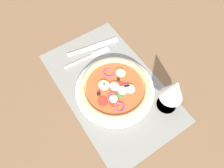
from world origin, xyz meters
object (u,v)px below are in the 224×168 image
Objects in this scene: plate at (115,90)px; fork at (90,57)px; pizza at (116,87)px; wine_glass at (174,90)px; knife at (94,47)px.

plate is 1.45× the size of fork.
plate is at bearing 179.61° from pizza.
fork is at bearing -179.71° from plate.
fork is (-16.64, -0.08, -0.44)cm from plate.
plate is at bearing -140.41° from wine_glass.
knife is (-3.09, 3.56, 0.03)cm from fork.
fork is 33.27cm from wine_glass.
wine_glass is (13.25, 10.96, 9.15)cm from plate.
pizza is 16.82cm from fork.
plate reaches higher than knife.
knife is (-19.73, 3.48, -0.40)cm from plate.
pizza reaches higher than fork.
plate is 20.04cm from knife.
wine_glass is at bearing 39.59° from plate.
plate is 1.76cm from pizza.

